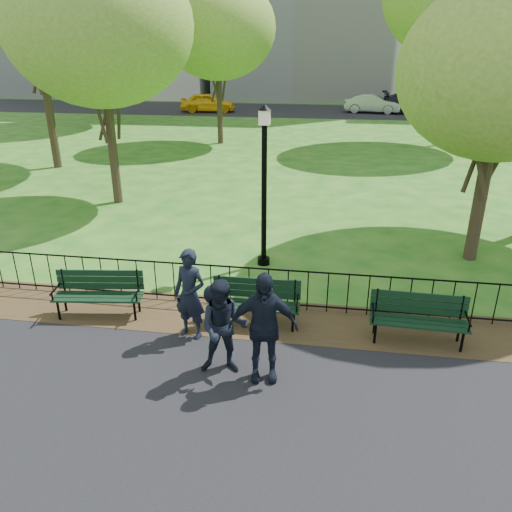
% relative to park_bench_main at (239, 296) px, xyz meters
% --- Properties ---
extents(ground, '(120.00, 120.00, 0.00)m').
position_rel_park_bench_main_xyz_m(ground, '(-0.12, -1.30, -0.59)').
color(ground, '#1C5D18').
extents(dirt_strip, '(60.00, 1.60, 0.01)m').
position_rel_park_bench_main_xyz_m(dirt_strip, '(-0.12, 0.20, -0.58)').
color(dirt_strip, '#362516').
rests_on(dirt_strip, ground).
extents(far_street, '(70.00, 9.00, 0.01)m').
position_rel_park_bench_main_xyz_m(far_street, '(-0.12, 33.70, -0.59)').
color(far_street, black).
rests_on(far_street, ground).
extents(iron_fence, '(24.06, 0.06, 1.00)m').
position_rel_park_bench_main_xyz_m(iron_fence, '(-0.12, 0.70, -0.09)').
color(iron_fence, black).
rests_on(iron_fence, ground).
extents(park_bench_main, '(1.84, 0.56, 0.97)m').
position_rel_park_bench_main_xyz_m(park_bench_main, '(0.00, 0.00, 0.00)').
color(park_bench_main, black).
rests_on(park_bench_main, ground).
extents(park_bench_left_a, '(1.79, 0.76, 0.99)m').
position_rel_park_bench_main_xyz_m(park_bench_left_a, '(-2.82, -0.06, -0.03)').
color(park_bench_left_a, black).
rests_on(park_bench_left_a, ground).
extents(park_bench_right_a, '(1.74, 0.59, 0.98)m').
position_rel_park_bench_main_xyz_m(park_bench_right_a, '(3.33, -0.09, -0.03)').
color(park_bench_right_a, black).
rests_on(park_bench_right_a, ground).
extents(lamppost, '(0.34, 0.34, 3.83)m').
position_rel_park_bench_main_xyz_m(lamppost, '(0.07, 2.90, 1.49)').
color(lamppost, black).
rests_on(lamppost, ground).
extents(tree_near_w, '(5.74, 5.74, 8.00)m').
position_rel_park_bench_main_xyz_m(tree_near_w, '(-5.63, 7.33, 4.96)').
color(tree_near_w, '#2D2116').
rests_on(tree_near_w, ground).
extents(tree_near_e, '(4.64, 4.64, 6.47)m').
position_rel_park_bench_main_xyz_m(tree_near_e, '(5.21, 4.04, 3.89)').
color(tree_near_e, '#2D2116').
rests_on(tree_near_e, ground).
extents(tree_far_c, '(5.94, 5.94, 8.28)m').
position_rel_park_bench_main_xyz_m(tree_far_c, '(-4.56, 18.69, 5.15)').
color(tree_far_c, '#2D2116').
rests_on(tree_far_c, ground).
extents(person_left, '(0.71, 0.57, 1.72)m').
position_rel_park_bench_main_xyz_m(person_left, '(-0.79, -0.59, 0.28)').
color(person_left, black).
rests_on(person_left, asphalt_path).
extents(person_mid, '(0.85, 0.51, 1.65)m').
position_rel_park_bench_main_xyz_m(person_mid, '(0.05, -1.56, 0.24)').
color(person_mid, black).
rests_on(person_mid, asphalt_path).
extents(person_right, '(1.15, 0.60, 1.88)m').
position_rel_park_bench_main_xyz_m(person_right, '(0.70, -1.63, 0.36)').
color(person_right, black).
rests_on(person_right, asphalt_path).
extents(taxi, '(4.51, 2.38, 1.46)m').
position_rel_park_bench_main_xyz_m(taxi, '(-8.50, 31.63, 0.15)').
color(taxi, yellow).
rests_on(taxi, far_street).
extents(sedan_silver, '(4.42, 1.97, 1.41)m').
position_rel_park_bench_main_xyz_m(sedan_silver, '(4.37, 33.01, 0.12)').
color(sedan_silver, '#A1A3A8').
rests_on(sedan_silver, far_street).
extents(sedan_dark, '(5.78, 2.36, 1.68)m').
position_rel_park_bench_main_xyz_m(sedan_dark, '(8.02, 33.47, 0.26)').
color(sedan_dark, black).
rests_on(sedan_dark, far_street).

